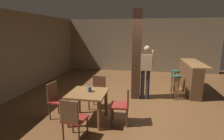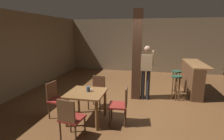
# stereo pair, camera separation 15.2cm
# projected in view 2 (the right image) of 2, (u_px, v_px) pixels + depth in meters

# --- Properties ---
(ground_plane) EXTENTS (10.80, 10.80, 0.00)m
(ground_plane) POSITION_uv_depth(u_px,v_px,m) (136.00, 103.00, 5.33)
(ground_plane) COLOR brown
(wall_back) EXTENTS (8.00, 0.10, 2.80)m
(wall_back) POSITION_uv_depth(u_px,v_px,m) (143.00, 46.00, 9.33)
(wall_back) COLOR #756047
(wall_back) RESTS_ON ground_plane
(wall_left) EXTENTS (0.10, 9.00, 2.80)m
(wall_left) POSITION_uv_depth(u_px,v_px,m) (17.00, 54.00, 5.85)
(wall_left) COLOR #756047
(wall_left) RESTS_ON ground_plane
(pillar) EXTENTS (0.28, 0.28, 2.80)m
(pillar) POSITION_uv_depth(u_px,v_px,m) (137.00, 56.00, 5.46)
(pillar) COLOR #382114
(pillar) RESTS_ON ground_plane
(dining_table) EXTENTS (0.87, 0.87, 0.73)m
(dining_table) POSITION_uv_depth(u_px,v_px,m) (86.00, 97.00, 4.16)
(dining_table) COLOR brown
(dining_table) RESTS_ON ground_plane
(chair_west) EXTENTS (0.48, 0.48, 0.89)m
(chair_west) POSITION_uv_depth(u_px,v_px,m) (56.00, 98.00, 4.39)
(chair_west) COLOR maroon
(chair_west) RESTS_ON ground_plane
(chair_north) EXTENTS (0.46, 0.46, 0.89)m
(chair_north) POSITION_uv_depth(u_px,v_px,m) (97.00, 90.00, 4.95)
(chair_north) COLOR maroon
(chair_north) RESTS_ON ground_plane
(chair_east) EXTENTS (0.45, 0.45, 0.89)m
(chair_east) POSITION_uv_depth(u_px,v_px,m) (121.00, 103.00, 4.05)
(chair_east) COLOR maroon
(chair_east) RESTS_ON ground_plane
(chair_south) EXTENTS (0.48, 0.48, 0.89)m
(chair_south) POSITION_uv_depth(u_px,v_px,m) (70.00, 117.00, 3.39)
(chair_south) COLOR maroon
(chair_south) RESTS_ON ground_plane
(napkin_cup) EXTENTS (0.09, 0.09, 0.12)m
(napkin_cup) POSITION_uv_depth(u_px,v_px,m) (88.00, 89.00, 4.15)
(napkin_cup) COLOR #33475B
(napkin_cup) RESTS_ON dining_table
(salt_shaker) EXTENTS (0.03, 0.03, 0.08)m
(salt_shaker) POSITION_uv_depth(u_px,v_px,m) (92.00, 90.00, 4.14)
(salt_shaker) COLOR silver
(salt_shaker) RESTS_ON dining_table
(standing_person) EXTENTS (0.47, 0.23, 1.72)m
(standing_person) POSITION_uv_depth(u_px,v_px,m) (146.00, 69.00, 5.43)
(standing_person) COLOR tan
(standing_person) RESTS_ON ground_plane
(bar_counter) EXTENTS (0.56, 1.98, 1.07)m
(bar_counter) POSITION_uv_depth(u_px,v_px,m) (191.00, 77.00, 6.20)
(bar_counter) COLOR brown
(bar_counter) RESTS_ON ground_plane
(bar_stool_near) EXTENTS (0.32, 0.32, 0.80)m
(bar_stool_near) POSITION_uv_depth(u_px,v_px,m) (176.00, 82.00, 5.46)
(bar_stool_near) COLOR #1E3828
(bar_stool_near) RESTS_ON ground_plane
(bar_stool_mid) EXTENTS (0.33, 0.33, 0.79)m
(bar_stool_mid) POSITION_uv_depth(u_px,v_px,m) (176.00, 77.00, 6.13)
(bar_stool_mid) COLOR #1E3828
(bar_stool_mid) RESTS_ON ground_plane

